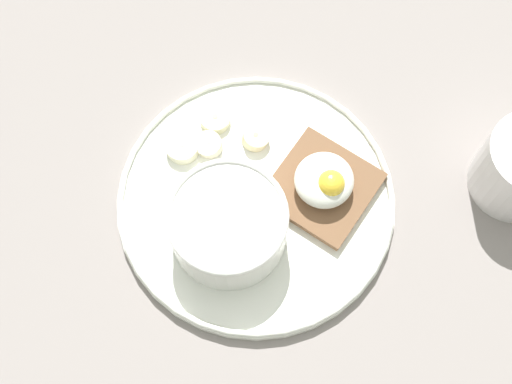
% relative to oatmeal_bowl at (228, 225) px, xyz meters
% --- Properties ---
extents(ground_plane, '(1.20, 1.20, 0.02)m').
position_rel_oatmeal_bowl_xyz_m(ground_plane, '(0.05, -0.01, -0.05)').
color(ground_plane, gray).
rests_on(ground_plane, ground).
extents(plate, '(0.28, 0.28, 0.02)m').
position_rel_oatmeal_bowl_xyz_m(plate, '(0.05, -0.01, -0.03)').
color(plate, white).
rests_on(plate, ground_plane).
extents(oatmeal_bowl, '(0.11, 0.11, 0.06)m').
position_rel_oatmeal_bowl_xyz_m(oatmeal_bowl, '(0.00, 0.00, 0.00)').
color(oatmeal_bowl, white).
rests_on(oatmeal_bowl, plate).
extents(toast_slice, '(0.11, 0.11, 0.01)m').
position_rel_oatmeal_bowl_xyz_m(toast_slice, '(0.08, -0.07, -0.02)').
color(toast_slice, brown).
rests_on(toast_slice, plate).
extents(poached_egg, '(0.06, 0.06, 0.04)m').
position_rel_oatmeal_bowl_xyz_m(poached_egg, '(0.08, -0.07, -0.00)').
color(poached_egg, white).
rests_on(poached_egg, toast_slice).
extents(banana_slice_front, '(0.03, 0.03, 0.02)m').
position_rel_oatmeal_bowl_xyz_m(banana_slice_front, '(0.11, 0.01, -0.02)').
color(banana_slice_front, beige).
rests_on(banana_slice_front, plate).
extents(banana_slice_left, '(0.04, 0.04, 0.02)m').
position_rel_oatmeal_bowl_xyz_m(banana_slice_left, '(0.08, 0.06, -0.02)').
color(banana_slice_left, '#F2E5C2').
rests_on(banana_slice_left, plate).
extents(banana_slice_back, '(0.05, 0.05, 0.01)m').
position_rel_oatmeal_bowl_xyz_m(banana_slice_back, '(0.07, 0.08, -0.02)').
color(banana_slice_back, '#EEE8C0').
rests_on(banana_slice_back, plate).
extents(banana_slice_right, '(0.04, 0.04, 0.01)m').
position_rel_oatmeal_bowl_xyz_m(banana_slice_right, '(0.11, 0.06, -0.03)').
color(banana_slice_right, beige).
rests_on(banana_slice_right, plate).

